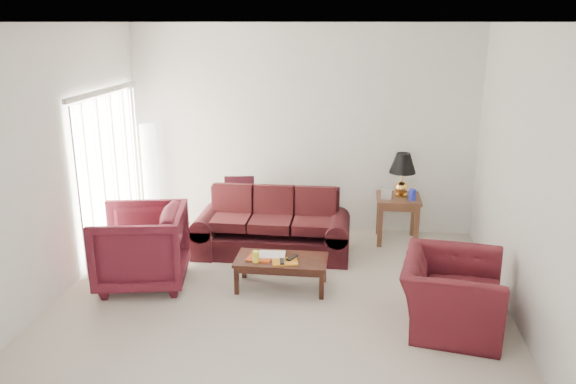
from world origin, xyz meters
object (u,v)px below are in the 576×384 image
object	(u,v)px
end_table	(397,219)
floor_lamp	(151,176)
armchair_right	(451,294)
sofa	(272,224)
coffee_table	(281,273)
armchair_left	(141,247)

from	to	relation	value
end_table	floor_lamp	bearing A→B (deg)	178.33
floor_lamp	armchair_right	size ratio (longest dim) A/B	1.44
sofa	armchair_right	distance (m)	2.66
armchair_right	sofa	bearing A→B (deg)	61.91
armchair_right	end_table	bearing A→B (deg)	19.81
sofa	coffee_table	bearing A→B (deg)	-76.79
end_table	armchair_right	world-z (taller)	armchair_right
armchair_left	coffee_table	world-z (taller)	armchair_left
floor_lamp	armchair_left	bearing A→B (deg)	-73.65
coffee_table	armchair_left	bearing A→B (deg)	162.48
sofa	end_table	size ratio (longest dim) A/B	3.12
sofa	armchair_right	world-z (taller)	sofa
floor_lamp	armchair_left	distance (m)	1.97
end_table	coffee_table	size ratio (longest dim) A/B	0.62
armchair_left	sofa	bearing A→B (deg)	117.02
armchair_left	armchair_right	world-z (taller)	armchair_left
end_table	floor_lamp	distance (m)	3.66
floor_lamp	coffee_table	distance (m)	2.90
end_table	coffee_table	distance (m)	2.21
armchair_left	armchair_right	xyz separation A→B (m)	(3.48, -0.55, -0.11)
floor_lamp	sofa	bearing A→B (deg)	-21.85
sofa	end_table	bearing A→B (deg)	20.28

